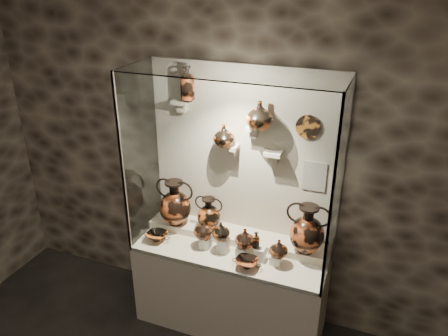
# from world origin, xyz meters

# --- Properties ---
(wall_back) EXTENTS (5.00, 0.02, 3.20)m
(wall_back) POSITION_xyz_m (0.00, 2.50, 1.60)
(wall_back) COLOR black
(wall_back) RESTS_ON ground
(plinth) EXTENTS (1.70, 0.60, 0.80)m
(plinth) POSITION_xyz_m (0.00, 2.18, 0.40)
(plinth) COLOR #BCAF98
(plinth) RESTS_ON floor
(front_tier) EXTENTS (1.68, 0.58, 0.03)m
(front_tier) POSITION_xyz_m (0.00, 2.18, 0.82)
(front_tier) COLOR beige
(front_tier) RESTS_ON plinth
(rear_tier) EXTENTS (1.70, 0.25, 0.10)m
(rear_tier) POSITION_xyz_m (0.00, 2.35, 0.85)
(rear_tier) COLOR beige
(rear_tier) RESTS_ON plinth
(back_panel) EXTENTS (1.70, 0.03, 1.60)m
(back_panel) POSITION_xyz_m (0.00, 2.50, 1.60)
(back_panel) COLOR #BCAF98
(back_panel) RESTS_ON plinth
(glass_front) EXTENTS (1.70, 0.01, 1.60)m
(glass_front) POSITION_xyz_m (0.00, 1.88, 1.60)
(glass_front) COLOR white
(glass_front) RESTS_ON plinth
(glass_left) EXTENTS (0.01, 0.60, 1.60)m
(glass_left) POSITION_xyz_m (-0.85, 2.18, 1.60)
(glass_left) COLOR white
(glass_left) RESTS_ON plinth
(glass_right) EXTENTS (0.01, 0.60, 1.60)m
(glass_right) POSITION_xyz_m (0.85, 2.18, 1.60)
(glass_right) COLOR white
(glass_right) RESTS_ON plinth
(glass_top) EXTENTS (1.70, 0.60, 0.01)m
(glass_top) POSITION_xyz_m (0.00, 2.18, 2.40)
(glass_top) COLOR white
(glass_top) RESTS_ON back_panel
(frame_post_left) EXTENTS (0.02, 0.02, 1.60)m
(frame_post_left) POSITION_xyz_m (-0.84, 1.89, 1.60)
(frame_post_left) COLOR gray
(frame_post_left) RESTS_ON plinth
(frame_post_right) EXTENTS (0.02, 0.02, 1.60)m
(frame_post_right) POSITION_xyz_m (0.84, 1.89, 1.60)
(frame_post_right) COLOR gray
(frame_post_right) RESTS_ON plinth
(pedestal_a) EXTENTS (0.09, 0.09, 0.10)m
(pedestal_a) POSITION_xyz_m (-0.22, 2.13, 0.88)
(pedestal_a) COLOR silver
(pedestal_a) RESTS_ON front_tier
(pedestal_b) EXTENTS (0.09, 0.09, 0.13)m
(pedestal_b) POSITION_xyz_m (-0.05, 2.13, 0.90)
(pedestal_b) COLOR silver
(pedestal_b) RESTS_ON front_tier
(pedestal_c) EXTENTS (0.09, 0.09, 0.09)m
(pedestal_c) POSITION_xyz_m (0.12, 2.13, 0.88)
(pedestal_c) COLOR silver
(pedestal_c) RESTS_ON front_tier
(pedestal_d) EXTENTS (0.09, 0.09, 0.12)m
(pedestal_d) POSITION_xyz_m (0.28, 2.13, 0.89)
(pedestal_d) COLOR silver
(pedestal_d) RESTS_ON front_tier
(pedestal_e) EXTENTS (0.09, 0.09, 0.08)m
(pedestal_e) POSITION_xyz_m (0.42, 2.13, 0.87)
(pedestal_e) COLOR silver
(pedestal_e) RESTS_ON front_tier
(bracket_ul) EXTENTS (0.14, 0.12, 0.04)m
(bracket_ul) POSITION_xyz_m (-0.55, 2.42, 2.05)
(bracket_ul) COLOR #BCAF98
(bracket_ul) RESTS_ON back_panel
(bracket_ca) EXTENTS (0.14, 0.12, 0.04)m
(bracket_ca) POSITION_xyz_m (-0.10, 2.42, 1.70)
(bracket_ca) COLOR #BCAF98
(bracket_ca) RESTS_ON back_panel
(bracket_cb) EXTENTS (0.10, 0.12, 0.04)m
(bracket_cb) POSITION_xyz_m (0.10, 2.42, 1.90)
(bracket_cb) COLOR #BCAF98
(bracket_cb) RESTS_ON back_panel
(bracket_cc) EXTENTS (0.14, 0.12, 0.04)m
(bracket_cc) POSITION_xyz_m (0.28, 2.42, 1.70)
(bracket_cc) COLOR #BCAF98
(bracket_cc) RESTS_ON back_panel
(amphora_left) EXTENTS (0.45, 0.45, 0.44)m
(amphora_left) POSITION_xyz_m (-0.59, 2.29, 1.12)
(amphora_left) COLOR #AE4A21
(amphora_left) RESTS_ON rear_tier
(amphora_mid) EXTENTS (0.28, 0.28, 0.32)m
(amphora_mid) POSITION_xyz_m (-0.27, 2.32, 1.06)
(amphora_mid) COLOR #C05921
(amphora_mid) RESTS_ON rear_tier
(amphora_right) EXTENTS (0.45, 0.45, 0.44)m
(amphora_right) POSITION_xyz_m (0.63, 2.29, 1.12)
(amphora_right) COLOR #AE4A21
(amphora_right) RESTS_ON rear_tier
(jug_a) EXTENTS (0.18, 0.18, 0.17)m
(jug_a) POSITION_xyz_m (-0.24, 2.13, 1.02)
(jug_a) COLOR #AE4A21
(jug_a) RESTS_ON pedestal_a
(jug_b) EXTENTS (0.20, 0.20, 0.16)m
(jug_b) POSITION_xyz_m (-0.07, 2.12, 1.04)
(jug_b) COLOR #C05921
(jug_b) RESTS_ON pedestal_b
(jug_c) EXTENTS (0.19, 0.19, 0.17)m
(jug_c) POSITION_xyz_m (0.14, 2.15, 1.01)
(jug_c) COLOR #AE4A21
(jug_c) RESTS_ON pedestal_c
(jug_e) EXTENTS (0.16, 0.16, 0.16)m
(jug_e) POSITION_xyz_m (0.44, 2.12, 0.99)
(jug_e) COLOR #AE4A21
(jug_e) RESTS_ON pedestal_e
(lekythos_small) EXTENTS (0.09, 0.09, 0.17)m
(lekythos_small) POSITION_xyz_m (0.25, 2.12, 1.03)
(lekythos_small) COLOR #C05921
(lekythos_small) RESTS_ON pedestal_d
(kylix_left) EXTENTS (0.29, 0.26, 0.10)m
(kylix_left) POSITION_xyz_m (-0.67, 2.07, 0.88)
(kylix_left) COLOR #C05921
(kylix_left) RESTS_ON front_tier
(kylix_right) EXTENTS (0.29, 0.27, 0.10)m
(kylix_right) POSITION_xyz_m (0.21, 1.99, 0.88)
(kylix_right) COLOR #AE4A21
(kylix_right) RESTS_ON front_tier
(lekythos_tall) EXTENTS (0.17, 0.17, 0.33)m
(lekythos_tall) POSITION_xyz_m (-0.48, 2.40, 2.23)
(lekythos_tall) COLOR #AE4A21
(lekythos_tall) RESTS_ON bracket_ul
(ovoid_vase_a) EXTENTS (0.22, 0.22, 0.19)m
(ovoid_vase_a) POSITION_xyz_m (-0.14, 2.38, 1.81)
(ovoid_vase_a) COLOR #C05921
(ovoid_vase_a) RESTS_ON bracket_ca
(ovoid_vase_b) EXTENTS (0.26, 0.26, 0.23)m
(ovoid_vase_b) POSITION_xyz_m (0.17, 2.36, 2.03)
(ovoid_vase_b) COLOR #C05921
(ovoid_vase_b) RESTS_ON bracket_cb
(wall_plate) EXTENTS (0.20, 0.02, 0.20)m
(wall_plate) POSITION_xyz_m (0.54, 2.47, 1.95)
(wall_plate) COLOR #A76121
(wall_plate) RESTS_ON back_panel
(info_placard) EXTENTS (0.19, 0.01, 0.26)m
(info_placard) POSITION_xyz_m (0.62, 2.47, 1.52)
(info_placard) COLOR beige
(info_placard) RESTS_ON back_panel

